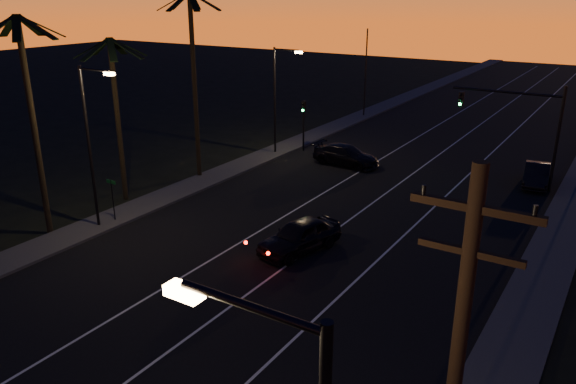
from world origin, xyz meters
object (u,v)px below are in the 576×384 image
Objects in this scene: signal_mast at (521,117)px; right_car at (536,175)px; cross_car at (346,155)px; lead_car at (300,236)px.

right_car is (1.33, 0.94, -4.04)m from signal_mast.
cross_car is (-13.14, -2.70, 0.03)m from right_car.
signal_mast is 12.59m from cross_car.
right_car is (8.33, 17.49, -0.08)m from lead_car.
cross_car is at bearing 108.02° from lead_car.
cross_car is at bearing -168.40° from right_car.
signal_mast is 4.35m from right_car.
signal_mast reaches higher than lead_car.
cross_car is at bearing -171.53° from signal_mast.
signal_mast is at bearing 67.09° from lead_car.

